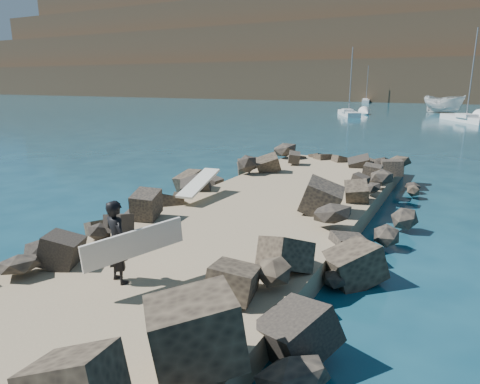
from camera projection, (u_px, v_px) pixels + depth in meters
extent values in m
plane|color=#0F384C|center=(255.00, 231.00, 13.39)|extent=(800.00, 800.00, 0.00)
cube|color=#8C7759|center=(223.00, 243.00, 11.60)|extent=(6.00, 26.00, 0.60)
cube|color=#262321|center=(150.00, 216.00, 13.28)|extent=(2.60, 22.00, 1.00)
cube|color=black|center=(333.00, 249.00, 10.67)|extent=(2.60, 22.00, 1.00)
cube|color=white|center=(199.00, 186.00, 14.81)|extent=(0.89, 2.42, 0.08)
imported|color=silver|center=(444.00, 104.00, 62.94)|extent=(7.14, 6.43, 2.71)
imported|color=black|center=(117.00, 242.00, 8.50)|extent=(0.72, 0.58, 1.71)
cube|color=silver|center=(135.00, 243.00, 8.28)|extent=(0.91, 1.97, 0.67)
cube|color=silver|center=(366.00, 102.00, 95.42)|extent=(2.58, 6.86, 0.80)
cylinder|color=gray|center=(367.00, 83.00, 94.41)|extent=(0.12, 0.12, 7.37)
cube|color=silver|center=(365.00, 99.00, 94.62)|extent=(1.37, 2.03, 0.44)
cube|color=silver|center=(466.00, 120.00, 50.04)|extent=(6.02, 8.76, 0.80)
cylinder|color=gray|center=(472.00, 73.00, 48.73)|extent=(0.12, 0.12, 9.81)
cube|color=silver|center=(466.00, 116.00, 49.11)|extent=(2.45, 2.88, 0.44)
cube|color=silver|center=(349.00, 114.00, 58.61)|extent=(4.73, 7.65, 0.80)
cylinder|color=gray|center=(351.00, 80.00, 57.47)|extent=(0.12, 0.12, 8.41)
cube|color=silver|center=(347.00, 111.00, 57.77)|extent=(2.01, 2.46, 0.44)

